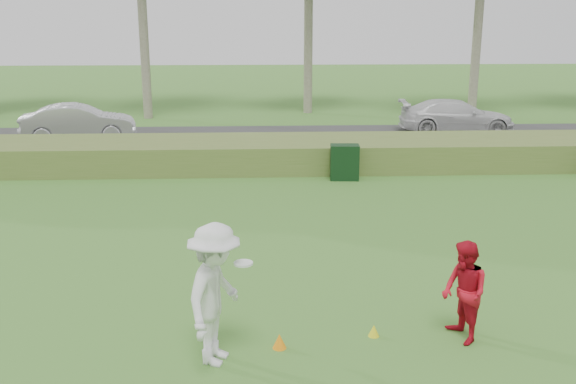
{
  "coord_description": "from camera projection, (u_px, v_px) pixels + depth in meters",
  "views": [
    {
      "loc": [
        -0.6,
        -8.76,
        4.78
      ],
      "look_at": [
        0.0,
        4.0,
        1.3
      ],
      "focal_mm": 40.0,
      "sensor_mm": 36.0,
      "label": 1
    }
  ],
  "objects": [
    {
      "name": "ground",
      "position": [
        300.0,
        344.0,
        9.72
      ],
      "size": [
        120.0,
        120.0,
        0.0
      ],
      "primitive_type": "plane",
      "color": "#356E24",
      "rests_on": "ground"
    },
    {
      "name": "reed_strip",
      "position": [
        277.0,
        153.0,
        21.17
      ],
      "size": [
        80.0,
        3.0,
        0.9
      ],
      "primitive_type": "cube",
      "color": "#4F692A",
      "rests_on": "ground"
    },
    {
      "name": "park_road",
      "position": [
        273.0,
        138.0,
        26.1
      ],
      "size": [
        80.0,
        6.0,
        0.06
      ],
      "primitive_type": "cube",
      "color": "#2D2D2D",
      "rests_on": "ground"
    },
    {
      "name": "player_white",
      "position": [
        215.0,
        294.0,
        8.97
      ],
      "size": [
        1.16,
        1.51,
        2.07
      ],
      "rotation": [
        0.0,
        0.0,
        1.24
      ],
      "color": "white",
      "rests_on": "ground"
    },
    {
      "name": "player_red",
      "position": [
        464.0,
        292.0,
        9.64
      ],
      "size": [
        0.74,
        0.87,
        1.58
      ],
      "primitive_type": "imported",
      "rotation": [
        0.0,
        0.0,
        -1.37
      ],
      "color": "red",
      "rests_on": "ground"
    },
    {
      "name": "cone_orange",
      "position": [
        279.0,
        341.0,
        9.56
      ],
      "size": [
        0.21,
        0.21,
        0.23
      ],
      "primitive_type": "cone",
      "color": "orange",
      "rests_on": "ground"
    },
    {
      "name": "cone_yellow",
      "position": [
        374.0,
        330.0,
        9.93
      ],
      "size": [
        0.17,
        0.17,
        0.19
      ],
      "primitive_type": "cone",
      "color": "yellow",
      "rests_on": "ground"
    },
    {
      "name": "utility_cabinet",
      "position": [
        345.0,
        162.0,
        19.48
      ],
      "size": [
        0.89,
        0.59,
        1.07
      ],
      "primitive_type": "cube",
      "rotation": [
        0.0,
        0.0,
        -0.07
      ],
      "color": "black",
      "rests_on": "ground"
    },
    {
      "name": "car_mid",
      "position": [
        79.0,
        122.0,
        25.34
      ],
      "size": [
        4.58,
        2.3,
        1.44
      ],
      "primitive_type": "imported",
      "rotation": [
        0.0,
        0.0,
        1.76
      ],
      "color": "silver",
      "rests_on": "park_road"
    },
    {
      "name": "car_right",
      "position": [
        456.0,
        116.0,
        27.11
      ],
      "size": [
        4.93,
        2.34,
        1.39
      ],
      "primitive_type": "imported",
      "rotation": [
        0.0,
        0.0,
        1.49
      ],
      "color": "silver",
      "rests_on": "park_road"
    }
  ]
}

